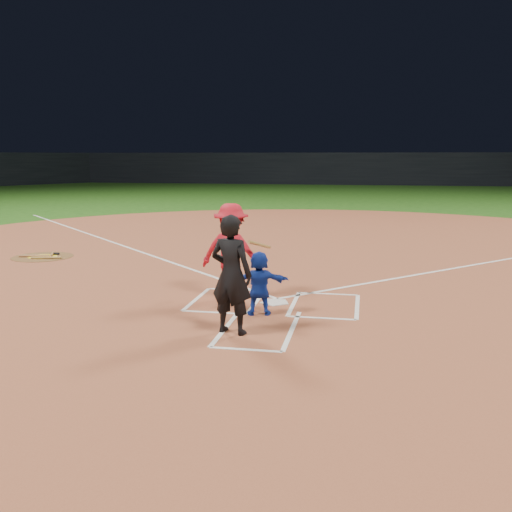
% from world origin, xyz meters
% --- Properties ---
extents(ground, '(120.00, 120.00, 0.00)m').
position_xyz_m(ground, '(0.00, 0.00, 0.00)').
color(ground, '#1E4D13').
rests_on(ground, ground).
extents(home_plate_dirt, '(28.00, 28.00, 0.01)m').
position_xyz_m(home_plate_dirt, '(0.00, 6.00, 0.01)').
color(home_plate_dirt, brown).
rests_on(home_plate_dirt, ground).
extents(stadium_wall_far, '(80.00, 1.20, 3.20)m').
position_xyz_m(stadium_wall_far, '(0.00, 48.00, 1.60)').
color(stadium_wall_far, black).
rests_on(stadium_wall_far, ground).
extents(home_plate, '(0.60, 0.60, 0.02)m').
position_xyz_m(home_plate, '(0.00, 0.00, 0.02)').
color(home_plate, silver).
rests_on(home_plate, home_plate_dirt).
extents(on_deck_circle, '(1.70, 1.70, 0.01)m').
position_xyz_m(on_deck_circle, '(-7.29, 3.83, 0.02)').
color(on_deck_circle, brown).
rests_on(on_deck_circle, home_plate_dirt).
extents(on_deck_logo, '(0.80, 0.80, 0.00)m').
position_xyz_m(on_deck_logo, '(-7.29, 3.83, 0.02)').
color(on_deck_logo, yellow).
rests_on(on_deck_logo, on_deck_circle).
extents(on_deck_bat_a, '(0.41, 0.79, 0.06)m').
position_xyz_m(on_deck_bat_a, '(-7.14, 4.08, 0.05)').
color(on_deck_bat_a, '#A16A3B').
rests_on(on_deck_bat_a, on_deck_circle).
extents(on_deck_bat_b, '(0.84, 0.22, 0.06)m').
position_xyz_m(on_deck_bat_b, '(-7.49, 3.73, 0.05)').
color(on_deck_bat_b, '#996038').
rests_on(on_deck_bat_b, on_deck_circle).
extents(on_deck_bat_c, '(0.83, 0.25, 0.06)m').
position_xyz_m(on_deck_bat_c, '(-6.99, 3.53, 0.05)').
color(on_deck_bat_c, '#A17A3B').
rests_on(on_deck_bat_c, on_deck_circle).
extents(bat_weight_donut, '(0.19, 0.19, 0.05)m').
position_xyz_m(bat_weight_donut, '(-7.09, 4.23, 0.05)').
color(bat_weight_donut, black).
rests_on(bat_weight_donut, on_deck_circle).
extents(catcher, '(1.13, 0.56, 1.17)m').
position_xyz_m(catcher, '(-0.15, -0.88, 0.60)').
color(catcher, '#1534AC').
rests_on(catcher, home_plate_dirt).
extents(umpire, '(0.80, 0.63, 1.93)m').
position_xyz_m(umpire, '(-0.39, -2.04, 0.98)').
color(umpire, black).
rests_on(umpire, home_plate_dirt).
extents(chalk_markings, '(28.35, 17.32, 0.01)m').
position_xyz_m(chalk_markings, '(0.00, 5.29, 0.01)').
color(chalk_markings, white).
rests_on(chalk_markings, home_plate_dirt).
extents(batter_at_plate, '(1.41, 0.96, 1.92)m').
position_xyz_m(batter_at_plate, '(-0.91, 0.19, 0.97)').
color(batter_at_plate, red).
rests_on(batter_at_plate, home_plate_dirt).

